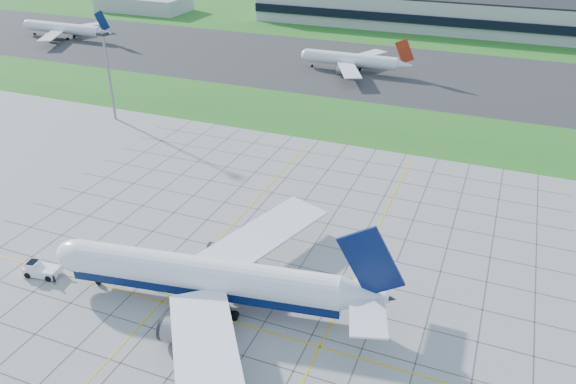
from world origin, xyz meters
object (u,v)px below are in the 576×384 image
at_px(light_mast, 107,66).
at_px(pushback_tug, 40,269).
at_px(distant_jet_0, 64,28).
at_px(crew_near, 54,280).
at_px(distant_jet_1, 353,60).
at_px(airliner, 208,277).

xyz_separation_m(light_mast, pushback_tug, (35.79, -68.63, -15.05)).
bearing_deg(light_mast, distant_jet_0, 138.22).
height_order(light_mast, pushback_tug, light_mast).
distance_m(pushback_tug, crew_near, 4.34).
relative_size(light_mast, distant_jet_0, 0.55).
bearing_deg(distant_jet_0, pushback_tug, -50.11).
height_order(light_mast, distant_jet_0, light_mast).
distance_m(distant_jet_0, distant_jet_1, 137.21).
relative_size(airliner, distant_jet_1, 1.39).
bearing_deg(light_mast, crew_near, -60.24).
bearing_deg(pushback_tug, distant_jet_1, 74.67).
bearing_deg(distant_jet_1, light_mast, -125.07).
distance_m(airliner, distant_jet_0, 207.08).
xyz_separation_m(pushback_tug, crew_near, (4.16, -1.23, -0.21)).
relative_size(light_mast, pushback_tug, 2.77).
height_order(light_mast, airliner, light_mast).
xyz_separation_m(distant_jet_0, distant_jet_1, (137.20, -1.97, -0.00)).
distance_m(light_mast, pushback_tug, 78.85).
xyz_separation_m(light_mast, airliner, (67.41, -63.91, -11.09)).
height_order(light_mast, crew_near, light_mast).
height_order(distant_jet_0, distant_jet_1, same).
distance_m(pushback_tug, distant_jet_1, 143.71).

